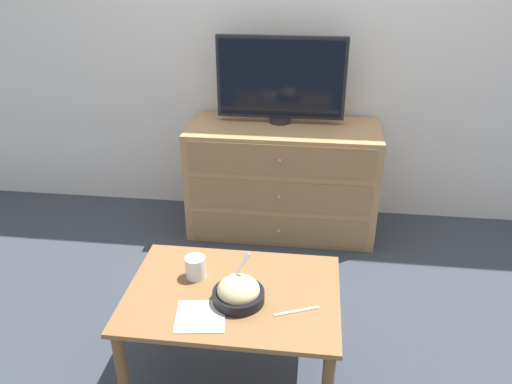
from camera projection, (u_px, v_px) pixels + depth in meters
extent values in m
plane|color=#383D47|center=(290.00, 207.00, 3.49)|extent=(12.00, 12.00, 0.00)
cube|color=white|center=(297.00, 10.00, 2.93)|extent=(12.00, 0.05, 2.60)
cube|color=tan|center=(282.00, 179.00, 3.10)|extent=(1.14, 0.48, 0.68)
cube|color=#A1794C|center=(278.00, 230.00, 2.98)|extent=(1.05, 0.01, 0.18)
sphere|color=tan|center=(278.00, 231.00, 2.98)|extent=(0.02, 0.02, 0.02)
cube|color=#A1794C|center=(279.00, 197.00, 2.88)|extent=(1.05, 0.01, 0.18)
sphere|color=tan|center=(279.00, 197.00, 2.87)|extent=(0.02, 0.02, 0.02)
cube|color=#A1794C|center=(280.00, 160.00, 2.78)|extent=(1.05, 0.01, 0.18)
sphere|color=tan|center=(280.00, 161.00, 2.77)|extent=(0.02, 0.02, 0.02)
cylinder|color=#232328|center=(280.00, 120.00, 3.01)|extent=(0.13, 0.13, 0.03)
cube|color=#232328|center=(281.00, 78.00, 2.91)|extent=(0.76, 0.04, 0.48)
cube|color=black|center=(281.00, 79.00, 2.89)|extent=(0.72, 0.01, 0.44)
cube|color=olive|center=(233.00, 294.00, 1.93)|extent=(0.82, 0.58, 0.02)
cylinder|color=brown|center=(123.00, 376.00, 1.85)|extent=(0.04, 0.04, 0.42)
cylinder|color=brown|center=(163.00, 292.00, 2.30)|extent=(0.04, 0.04, 0.42)
cylinder|color=brown|center=(326.00, 304.00, 2.22)|extent=(0.04, 0.04, 0.42)
cylinder|color=black|center=(239.00, 296.00, 1.87)|extent=(0.20, 0.20, 0.04)
ellipsoid|color=beige|center=(238.00, 290.00, 1.86)|extent=(0.16, 0.16, 0.10)
cube|color=white|center=(236.00, 276.00, 1.86)|extent=(0.08, 0.06, 0.14)
cube|color=white|center=(246.00, 257.00, 1.84)|extent=(0.03, 0.03, 0.03)
cylinder|color=beige|center=(196.00, 271.00, 2.00)|extent=(0.07, 0.07, 0.06)
cylinder|color=white|center=(196.00, 267.00, 2.00)|extent=(0.08, 0.08, 0.09)
cube|color=silver|center=(201.00, 316.00, 1.80)|extent=(0.20, 0.20, 0.00)
cube|color=white|center=(297.00, 311.00, 1.82)|extent=(0.16, 0.08, 0.01)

